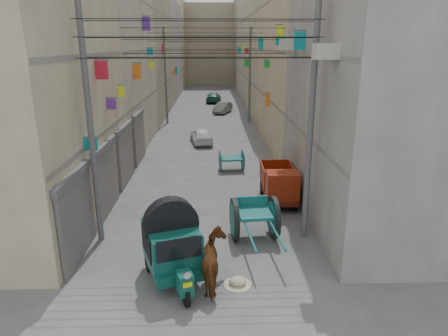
{
  "coord_description": "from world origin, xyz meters",
  "views": [
    {
      "loc": [
        0.36,
        -6.87,
        6.59
      ],
      "look_at": [
        0.75,
        6.5,
        2.44
      ],
      "focal_mm": 32.0,
      "sensor_mm": 36.0,
      "label": 1
    }
  ],
  "objects_px": {
    "horse": "(215,263)",
    "second_cart": "(232,159)",
    "tonga_cart": "(254,218)",
    "mini_truck": "(280,187)",
    "distant_car_grey": "(223,108)",
    "feed_sack": "(237,281)",
    "auto_rickshaw": "(172,244)",
    "distant_car_green": "(214,97)",
    "distant_car_white": "(201,135)"
  },
  "relations": [
    {
      "from": "tonga_cart",
      "to": "mini_truck",
      "type": "xyz_separation_m",
      "value": [
        1.39,
        3.08,
        0.01
      ]
    },
    {
      "from": "distant_car_white",
      "to": "second_cart",
      "type": "bearing_deg",
      "value": 96.12
    },
    {
      "from": "auto_rickshaw",
      "to": "feed_sack",
      "type": "bearing_deg",
      "value": -31.39
    },
    {
      "from": "mini_truck",
      "to": "distant_car_grey",
      "type": "relative_size",
      "value": 0.92
    },
    {
      "from": "tonga_cart",
      "to": "distant_car_green",
      "type": "height_order",
      "value": "tonga_cart"
    },
    {
      "from": "second_cart",
      "to": "distant_car_grey",
      "type": "xyz_separation_m",
      "value": [
        0.02,
        19.16,
        -0.08
      ]
    },
    {
      "from": "auto_rickshaw",
      "to": "distant_car_white",
      "type": "xyz_separation_m",
      "value": [
        0.41,
        16.83,
        -0.58
      ]
    },
    {
      "from": "second_cart",
      "to": "feed_sack",
      "type": "height_order",
      "value": "second_cart"
    },
    {
      "from": "mini_truck",
      "to": "distant_car_white",
      "type": "height_order",
      "value": "mini_truck"
    },
    {
      "from": "tonga_cart",
      "to": "distant_car_grey",
      "type": "xyz_separation_m",
      "value": [
        -0.39,
        27.17,
        -0.25
      ]
    },
    {
      "from": "tonga_cart",
      "to": "distant_car_grey",
      "type": "relative_size",
      "value": 1.07
    },
    {
      "from": "second_cart",
      "to": "horse",
      "type": "relative_size",
      "value": 0.77
    },
    {
      "from": "auto_rickshaw",
      "to": "distant_car_white",
      "type": "relative_size",
      "value": 0.87
    },
    {
      "from": "distant_car_white",
      "to": "distant_car_grey",
      "type": "bearing_deg",
      "value": -107.89
    },
    {
      "from": "distant_car_white",
      "to": "distant_car_green",
      "type": "distance_m",
      "value": 20.8
    },
    {
      "from": "feed_sack",
      "to": "auto_rickshaw",
      "type": "bearing_deg",
      "value": 167.78
    },
    {
      "from": "mini_truck",
      "to": "distant_car_grey",
      "type": "bearing_deg",
      "value": 95.24
    },
    {
      "from": "feed_sack",
      "to": "horse",
      "type": "relative_size",
      "value": 0.28
    },
    {
      "from": "second_cart",
      "to": "distant_car_white",
      "type": "xyz_separation_m",
      "value": [
        -1.8,
        6.34,
        -0.06
      ]
    },
    {
      "from": "tonga_cart",
      "to": "horse",
      "type": "height_order",
      "value": "horse"
    },
    {
      "from": "auto_rickshaw",
      "to": "mini_truck",
      "type": "bearing_deg",
      "value": 34.95
    },
    {
      "from": "distant_car_white",
      "to": "distant_car_grey",
      "type": "height_order",
      "value": "distant_car_white"
    },
    {
      "from": "feed_sack",
      "to": "tonga_cart",
      "type": "bearing_deg",
      "value": 75.24
    },
    {
      "from": "auto_rickshaw",
      "to": "distant_car_white",
      "type": "height_order",
      "value": "auto_rickshaw"
    },
    {
      "from": "horse",
      "to": "distant_car_grey",
      "type": "height_order",
      "value": "horse"
    },
    {
      "from": "mini_truck",
      "to": "feed_sack",
      "type": "distance_m",
      "value": 6.38
    },
    {
      "from": "tonga_cart",
      "to": "mini_truck",
      "type": "bearing_deg",
      "value": 60.41
    },
    {
      "from": "auto_rickshaw",
      "to": "distant_car_grey",
      "type": "bearing_deg",
      "value": 66.51
    },
    {
      "from": "auto_rickshaw",
      "to": "second_cart",
      "type": "height_order",
      "value": "auto_rickshaw"
    },
    {
      "from": "distant_car_white",
      "to": "feed_sack",
      "type": "bearing_deg",
      "value": 85.06
    },
    {
      "from": "second_cart",
      "to": "distant_car_green",
      "type": "xyz_separation_m",
      "value": [
        -0.86,
        27.11,
        -0.05
      ]
    },
    {
      "from": "second_cart",
      "to": "distant_car_grey",
      "type": "bearing_deg",
      "value": 85.28
    },
    {
      "from": "second_cart",
      "to": "distant_car_grey",
      "type": "relative_size",
      "value": 0.43
    },
    {
      "from": "tonga_cart",
      "to": "horse",
      "type": "xyz_separation_m",
      "value": [
        -1.39,
        -2.94,
        -0.03
      ]
    },
    {
      "from": "mini_truck",
      "to": "distant_car_white",
      "type": "bearing_deg",
      "value": 108.78
    },
    {
      "from": "mini_truck",
      "to": "distant_car_green",
      "type": "relative_size",
      "value": 0.77
    },
    {
      "from": "horse",
      "to": "distant_car_white",
      "type": "height_order",
      "value": "horse"
    },
    {
      "from": "second_cart",
      "to": "distant_car_white",
      "type": "bearing_deg",
      "value": 101.25
    },
    {
      "from": "horse",
      "to": "second_cart",
      "type": "bearing_deg",
      "value": -99.54
    },
    {
      "from": "distant_car_green",
      "to": "mini_truck",
      "type": "bearing_deg",
      "value": 99.61
    },
    {
      "from": "distant_car_grey",
      "to": "second_cart",
      "type": "bearing_deg",
      "value": -70.81
    },
    {
      "from": "auto_rickshaw",
      "to": "second_cart",
      "type": "distance_m",
      "value": 10.74
    },
    {
      "from": "tonga_cart",
      "to": "mini_truck",
      "type": "height_order",
      "value": "mini_truck"
    },
    {
      "from": "mini_truck",
      "to": "second_cart",
      "type": "bearing_deg",
      "value": 111.14
    },
    {
      "from": "mini_truck",
      "to": "horse",
      "type": "xyz_separation_m",
      "value": [
        -2.78,
        -6.02,
        -0.04
      ]
    },
    {
      "from": "auto_rickshaw",
      "to": "horse",
      "type": "distance_m",
      "value": 1.37
    },
    {
      "from": "auto_rickshaw",
      "to": "horse",
      "type": "height_order",
      "value": "auto_rickshaw"
    },
    {
      "from": "tonga_cart",
      "to": "feed_sack",
      "type": "distance_m",
      "value": 3.06
    },
    {
      "from": "distant_car_grey",
      "to": "auto_rickshaw",
      "type": "bearing_deg",
      "value": -75.06
    },
    {
      "from": "distant_car_grey",
      "to": "mini_truck",
      "type": "bearing_deg",
      "value": -66.5
    }
  ]
}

